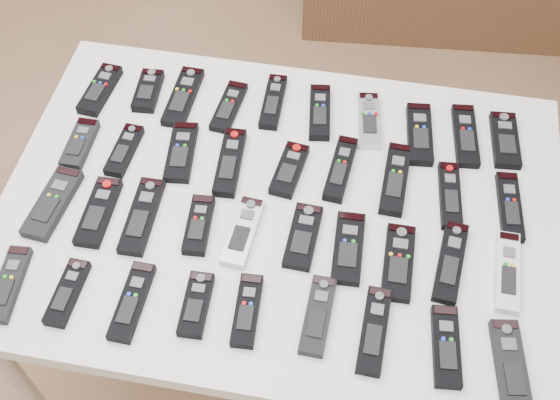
% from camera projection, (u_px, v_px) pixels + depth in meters
% --- Properties ---
extents(ground, '(4.00, 4.00, 0.00)m').
position_uv_depth(ground, '(257.00, 373.00, 2.15)').
color(ground, '#8E6548').
rests_on(ground, ground).
extents(table, '(1.25, 0.88, 0.78)m').
position_uv_depth(table, '(280.00, 220.00, 1.61)').
color(table, white).
rests_on(table, ground).
extents(remote_0, '(0.07, 0.17, 0.02)m').
position_uv_depth(remote_0, '(100.00, 90.00, 1.76)').
color(remote_0, black).
rests_on(remote_0, table).
extents(remote_1, '(0.06, 0.14, 0.02)m').
position_uv_depth(remote_1, '(148.00, 91.00, 1.76)').
color(remote_1, black).
rests_on(remote_1, table).
extents(remote_2, '(0.06, 0.20, 0.02)m').
position_uv_depth(remote_2, '(183.00, 97.00, 1.75)').
color(remote_2, black).
rests_on(remote_2, table).
extents(remote_3, '(0.06, 0.17, 0.02)m').
position_uv_depth(remote_3, '(229.00, 107.00, 1.73)').
color(remote_3, black).
rests_on(remote_3, table).
extents(remote_4, '(0.05, 0.17, 0.02)m').
position_uv_depth(remote_4, '(273.00, 102.00, 1.74)').
color(remote_4, black).
rests_on(remote_4, table).
extents(remote_5, '(0.07, 0.17, 0.02)m').
position_uv_depth(remote_5, '(320.00, 112.00, 1.72)').
color(remote_5, black).
rests_on(remote_5, table).
extents(remote_6, '(0.07, 0.17, 0.02)m').
position_uv_depth(remote_6, '(369.00, 121.00, 1.70)').
color(remote_6, '#B7B7BC').
rests_on(remote_6, table).
extents(remote_7, '(0.08, 0.19, 0.02)m').
position_uv_depth(remote_7, '(420.00, 134.00, 1.67)').
color(remote_7, black).
rests_on(remote_7, table).
extents(remote_8, '(0.07, 0.19, 0.02)m').
position_uv_depth(remote_8, '(465.00, 136.00, 1.67)').
color(remote_8, black).
rests_on(remote_8, table).
extents(remote_9, '(0.07, 0.17, 0.02)m').
position_uv_depth(remote_9, '(505.00, 140.00, 1.66)').
color(remote_9, black).
rests_on(remote_9, table).
extents(remote_10, '(0.05, 0.14, 0.02)m').
position_uv_depth(remote_10, '(80.00, 144.00, 1.65)').
color(remote_10, black).
rests_on(remote_10, table).
extents(remote_11, '(0.05, 0.15, 0.02)m').
position_uv_depth(remote_11, '(124.00, 150.00, 1.64)').
color(remote_11, black).
rests_on(remote_11, table).
extents(remote_12, '(0.08, 0.18, 0.02)m').
position_uv_depth(remote_12, '(181.00, 152.00, 1.64)').
color(remote_12, black).
rests_on(remote_12, table).
extents(remote_13, '(0.06, 0.19, 0.02)m').
position_uv_depth(remote_13, '(230.00, 162.00, 1.62)').
color(remote_13, black).
rests_on(remote_13, table).
extents(remote_14, '(0.07, 0.15, 0.02)m').
position_uv_depth(remote_14, '(289.00, 170.00, 1.61)').
color(remote_14, black).
rests_on(remote_14, table).
extents(remote_15, '(0.06, 0.18, 0.02)m').
position_uv_depth(remote_15, '(340.00, 169.00, 1.61)').
color(remote_15, black).
rests_on(remote_15, table).
extents(remote_16, '(0.06, 0.20, 0.02)m').
position_uv_depth(remote_16, '(395.00, 179.00, 1.59)').
color(remote_16, black).
rests_on(remote_16, table).
extents(remote_17, '(0.06, 0.18, 0.02)m').
position_uv_depth(remote_17, '(450.00, 195.00, 1.57)').
color(remote_17, black).
rests_on(remote_17, table).
extents(remote_18, '(0.06, 0.18, 0.02)m').
position_uv_depth(remote_18, '(510.00, 207.00, 1.55)').
color(remote_18, black).
rests_on(remote_18, table).
extents(remote_19, '(0.08, 0.19, 0.02)m').
position_uv_depth(remote_19, '(53.00, 203.00, 1.55)').
color(remote_19, black).
rests_on(remote_19, table).
extents(remote_20, '(0.06, 0.18, 0.02)m').
position_uv_depth(remote_20, '(98.00, 212.00, 1.54)').
color(remote_20, black).
rests_on(remote_20, table).
extents(remote_21, '(0.06, 0.20, 0.02)m').
position_uv_depth(remote_21, '(142.00, 216.00, 1.53)').
color(remote_21, black).
rests_on(remote_21, table).
extents(remote_22, '(0.06, 0.15, 0.02)m').
position_uv_depth(remote_22, '(199.00, 225.00, 1.52)').
color(remote_22, black).
rests_on(remote_22, table).
extents(remote_23, '(0.07, 0.18, 0.02)m').
position_uv_depth(remote_23, '(243.00, 232.00, 1.51)').
color(remote_23, '#B7B7BC').
rests_on(remote_23, table).
extents(remote_24, '(0.07, 0.16, 0.02)m').
position_uv_depth(remote_24, '(303.00, 236.00, 1.50)').
color(remote_24, black).
rests_on(remote_24, table).
extents(remote_25, '(0.07, 0.17, 0.02)m').
position_uv_depth(remote_25, '(348.00, 248.00, 1.49)').
color(remote_25, black).
rests_on(remote_25, table).
extents(remote_26, '(0.06, 0.18, 0.02)m').
position_uv_depth(remote_26, '(398.00, 262.00, 1.47)').
color(remote_26, black).
rests_on(remote_26, table).
extents(remote_27, '(0.07, 0.20, 0.02)m').
position_uv_depth(remote_27, '(450.00, 262.00, 1.47)').
color(remote_27, black).
rests_on(remote_27, table).
extents(remote_28, '(0.05, 0.19, 0.02)m').
position_uv_depth(remote_28, '(507.00, 272.00, 1.45)').
color(remote_28, silver).
rests_on(remote_28, table).
extents(remote_29, '(0.06, 0.18, 0.02)m').
position_uv_depth(remote_29, '(9.00, 284.00, 1.43)').
color(remote_29, black).
rests_on(remote_29, table).
extents(remote_30, '(0.05, 0.15, 0.02)m').
position_uv_depth(remote_30, '(67.00, 293.00, 1.42)').
color(remote_30, black).
rests_on(remote_30, table).
extents(remote_31, '(0.05, 0.18, 0.02)m').
position_uv_depth(remote_31, '(132.00, 302.00, 1.41)').
color(remote_31, black).
rests_on(remote_31, table).
extents(remote_32, '(0.06, 0.14, 0.02)m').
position_uv_depth(remote_32, '(196.00, 305.00, 1.41)').
color(remote_32, black).
rests_on(remote_32, table).
extents(remote_33, '(0.06, 0.16, 0.02)m').
position_uv_depth(remote_33, '(247.00, 310.00, 1.40)').
color(remote_33, black).
rests_on(remote_33, table).
extents(remote_34, '(0.05, 0.17, 0.02)m').
position_uv_depth(remote_34, '(318.00, 315.00, 1.39)').
color(remote_34, black).
rests_on(remote_34, table).
extents(remote_35, '(0.05, 0.19, 0.02)m').
position_uv_depth(remote_35, '(374.00, 330.00, 1.37)').
color(remote_35, black).
rests_on(remote_35, table).
extents(remote_36, '(0.07, 0.17, 0.02)m').
position_uv_depth(remote_36, '(446.00, 346.00, 1.35)').
color(remote_36, black).
rests_on(remote_36, table).
extents(remote_37, '(0.08, 0.20, 0.02)m').
position_uv_depth(remote_37, '(511.00, 367.00, 1.33)').
color(remote_37, black).
rests_on(remote_37, table).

